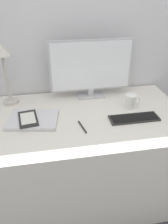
% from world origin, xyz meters
% --- Properties ---
extents(ground_plane, '(10.00, 10.00, 0.00)m').
position_xyz_m(ground_plane, '(0.00, 0.00, 0.00)').
color(ground_plane, '#38383D').
extents(wall_back, '(3.60, 0.05, 2.40)m').
position_xyz_m(wall_back, '(0.00, 0.58, 1.20)').
color(wall_back, silver).
rests_on(wall_back, ground_plane).
extents(desk, '(1.31, 0.77, 0.71)m').
position_xyz_m(desk, '(0.00, 0.15, 0.35)').
color(desk, silver).
rests_on(desk, ground_plane).
extents(monitor, '(0.60, 0.11, 0.42)m').
position_xyz_m(monitor, '(0.08, 0.43, 0.93)').
color(monitor, '#B7B7BC').
rests_on(monitor, desk).
extents(keyboard, '(0.32, 0.11, 0.01)m').
position_xyz_m(keyboard, '(0.29, 0.06, 0.71)').
color(keyboard, '#282828').
rests_on(keyboard, desk).
extents(laptop, '(0.34, 0.27, 0.02)m').
position_xyz_m(laptop, '(-0.35, 0.15, 0.72)').
color(laptop, '#BCBCC1').
rests_on(laptop, desk).
extents(ereader, '(0.14, 0.20, 0.01)m').
position_xyz_m(ereader, '(-0.38, 0.14, 0.73)').
color(ereader, black).
rests_on(ereader, laptop).
extents(desk_lamp, '(0.11, 0.11, 0.42)m').
position_xyz_m(desk_lamp, '(-0.51, 0.42, 1.01)').
color(desk_lamp, '#BCB7AD').
rests_on(desk_lamp, desk).
extents(coffee_mug, '(0.11, 0.08, 0.10)m').
position_xyz_m(coffee_mug, '(0.31, 0.21, 0.75)').
color(coffee_mug, white).
rests_on(coffee_mug, desk).
extents(pen, '(0.03, 0.13, 0.01)m').
position_xyz_m(pen, '(-0.06, 0.03, 0.71)').
color(pen, black).
rests_on(pen, desk).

